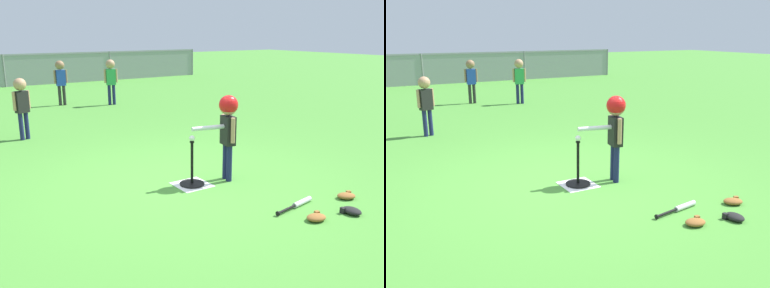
% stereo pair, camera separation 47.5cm
% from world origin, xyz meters
% --- Properties ---
extents(ground_plane, '(60.00, 60.00, 0.00)m').
position_xyz_m(ground_plane, '(0.00, 0.00, 0.00)').
color(ground_plane, '#478C33').
extents(home_plate, '(0.44, 0.44, 0.01)m').
position_xyz_m(home_plate, '(0.09, -0.09, 0.00)').
color(home_plate, white).
rests_on(home_plate, ground_plane).
extents(batting_tee, '(0.32, 0.32, 0.59)m').
position_xyz_m(batting_tee, '(0.09, -0.09, 0.09)').
color(batting_tee, black).
rests_on(batting_tee, ground_plane).
extents(baseball_on_tee, '(0.07, 0.07, 0.07)m').
position_xyz_m(baseball_on_tee, '(0.09, -0.09, 0.62)').
color(baseball_on_tee, white).
rests_on(baseball_on_tee, batting_tee).
extents(batter_child, '(0.63, 0.32, 1.14)m').
position_xyz_m(batter_child, '(0.58, -0.19, 0.81)').
color(batter_child, '#191E4C').
rests_on(batter_child, ground_plane).
extents(fielder_deep_center, '(0.35, 0.23, 1.19)m').
position_xyz_m(fielder_deep_center, '(0.54, 6.93, 0.76)').
color(fielder_deep_center, '#262626').
rests_on(fielder_deep_center, ground_plane).
extents(fielder_deep_right, '(0.35, 0.24, 1.21)m').
position_xyz_m(fielder_deep_right, '(1.69, 6.27, 0.78)').
color(fielder_deep_right, '#191E4C').
rests_on(fielder_deep_right, ground_plane).
extents(fielder_near_right, '(0.32, 0.22, 1.13)m').
position_xyz_m(fielder_near_right, '(-1.17, 3.59, 0.73)').
color(fielder_near_right, '#191E4C').
rests_on(fielder_near_right, ground_plane).
extents(spare_bat_silver, '(0.63, 0.16, 0.06)m').
position_xyz_m(spare_bat_silver, '(0.73, -1.34, 0.03)').
color(spare_bat_silver, silver).
rests_on(spare_bat_silver, ground_plane).
extents(glove_by_plate, '(0.18, 0.22, 0.07)m').
position_xyz_m(glove_by_plate, '(1.04, -1.81, 0.04)').
color(glove_by_plate, black).
rests_on(glove_by_plate, ground_plane).
extents(glove_near_bats, '(0.27, 0.24, 0.07)m').
position_xyz_m(glove_near_bats, '(1.37, -1.50, 0.04)').
color(glove_near_bats, brown).
rests_on(glove_near_bats, ground_plane).
extents(glove_tossed_aside, '(0.24, 0.20, 0.07)m').
position_xyz_m(glove_tossed_aside, '(0.59, -1.71, 0.04)').
color(glove_tossed_aside, brown).
rests_on(glove_tossed_aside, ground_plane).
extents(outfield_fence, '(16.06, 0.06, 1.15)m').
position_xyz_m(outfield_fence, '(0.00, 11.85, 0.62)').
color(outfield_fence, slate).
rests_on(outfield_fence, ground_plane).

